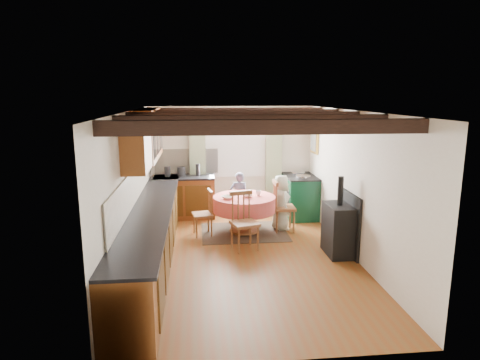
{
  "coord_description": "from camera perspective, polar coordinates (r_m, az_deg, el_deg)",
  "views": [
    {
      "loc": [
        -0.74,
        -6.45,
        2.66
      ],
      "look_at": [
        0.0,
        0.8,
        1.15
      ],
      "focal_mm": 31.14,
      "sensor_mm": 36.0,
      "label": 1
    }
  ],
  "objects": [
    {
      "name": "cup",
      "position": [
        8.08,
        2.53,
        -1.8
      ],
      "size": [
        0.13,
        0.13,
        0.1
      ],
      "primitive_type": "imported",
      "rotation": [
        0.0,
        0.0,
        1.35
      ],
      "color": "silver",
      "rests_on": "dining_table"
    },
    {
      "name": "chair_near",
      "position": [
        7.2,
        0.66,
        -5.68
      ],
      "size": [
        0.54,
        0.56,
        1.01
      ],
      "primitive_type": null,
      "rotation": [
        0.0,
        0.0,
        0.28
      ],
      "color": "#955F35",
      "rests_on": "floor"
    },
    {
      "name": "beam_c",
      "position": [
        6.5,
        0.72,
        8.62
      ],
      "size": [
        3.6,
        0.16,
        0.16
      ],
      "primitive_type": "cube",
      "color": "black",
      "rests_on": "ceiling"
    },
    {
      "name": "curtain_left",
      "position": [
        9.23,
        -5.81,
        1.92
      ],
      "size": [
        0.35,
        0.1,
        2.1
      ],
      "primitive_type": "cube",
      "color": "#B2BD88",
      "rests_on": "wall_back"
    },
    {
      "name": "wall_back",
      "position": [
        9.34,
        -1.22,
        2.71
      ],
      "size": [
        3.6,
        0.0,
        2.4
      ],
      "primitive_type": "cube",
      "color": "silver",
      "rests_on": "ground"
    },
    {
      "name": "splash_back",
      "position": [
        9.3,
        -7.37,
        2.57
      ],
      "size": [
        1.4,
        0.02,
        0.55
      ],
      "primitive_type": "cube",
      "color": "beige",
      "rests_on": "wall_back"
    },
    {
      "name": "curtain_right",
      "position": [
        9.38,
        4.63,
        2.1
      ],
      "size": [
        0.35,
        0.1,
        2.1
      ],
      "primitive_type": "cube",
      "color": "#B2BD88",
      "rests_on": "wall_back"
    },
    {
      "name": "wall_plate",
      "position": [
        9.39,
        5.22,
        5.79
      ],
      "size": [
        0.3,
        0.02,
        0.3
      ],
      "primitive_type": "cylinder",
      "rotation": [
        1.57,
        0.0,
        0.0
      ],
      "color": "silver",
      "rests_on": "wall_back"
    },
    {
      "name": "wall_picture",
      "position": [
        9.15,
        10.17,
        5.5
      ],
      "size": [
        0.04,
        0.5,
        0.6
      ],
      "primitive_type": "cube",
      "color": "gold",
      "rests_on": "wall_right"
    },
    {
      "name": "wall_left",
      "position": [
        6.7,
        -14.8,
        -1.28
      ],
      "size": [
        0.0,
        5.5,
        2.4
      ],
      "primitive_type": "cube",
      "color": "silver",
      "rests_on": "ground"
    },
    {
      "name": "beam_d",
      "position": [
        7.49,
        -0.16,
        9.03
      ],
      "size": [
        3.6,
        0.16,
        0.16
      ],
      "primitive_type": "cube",
      "color": "black",
      "rests_on": "ceiling"
    },
    {
      "name": "wall_front",
      "position": [
        4.04,
        5.19,
        -9.49
      ],
      "size": [
        3.6,
        0.0,
        2.4
      ],
      "primitive_type": "cube",
      "color": "silver",
      "rests_on": "ground"
    },
    {
      "name": "bowl_b",
      "position": [
        7.97,
        1.02,
        -2.13
      ],
      "size": [
        0.24,
        0.24,
        0.06
      ],
      "primitive_type": "imported",
      "rotation": [
        0.0,
        0.0,
        4.9
      ],
      "color": "silver",
      "rests_on": "dining_table"
    },
    {
      "name": "bowl_a",
      "position": [
        7.83,
        -1.66,
        -2.39
      ],
      "size": [
        0.33,
        0.33,
        0.06
      ],
      "primitive_type": "imported",
      "rotation": [
        0.0,
        0.0,
        4.01
      ],
      "color": "silver",
      "rests_on": "dining_table"
    },
    {
      "name": "wall_cabinet_solid",
      "position": [
        6.26,
        -14.0,
        4.39
      ],
      "size": [
        0.34,
        0.9,
        0.7
      ],
      "primitive_type": "cube",
      "color": "brown",
      "rests_on": "wall_left"
    },
    {
      "name": "ceiling",
      "position": [
        6.5,
        0.73,
        9.42
      ],
      "size": [
        3.6,
        5.5,
        0.0
      ],
      "primitive_type": "cube",
      "color": "white",
      "rests_on": "ground"
    },
    {
      "name": "beam_a",
      "position": [
        4.52,
        3.64,
        7.26
      ],
      "size": [
        3.6,
        0.16,
        0.16
      ],
      "primitive_type": "cube",
      "color": "black",
      "rests_on": "ceiling"
    },
    {
      "name": "cast_iron_stove",
      "position": [
        7.14,
        13.44,
        -4.81
      ],
      "size": [
        0.4,
        0.67,
        1.34
      ],
      "primitive_type": null,
      "color": "black",
      "rests_on": "floor"
    },
    {
      "name": "beam_b",
      "position": [
        5.51,
        1.92,
        8.07
      ],
      "size": [
        3.6,
        0.16,
        0.16
      ],
      "primitive_type": "cube",
      "color": "black",
      "rests_on": "ceiling"
    },
    {
      "name": "base_cabinet_back",
      "position": [
        9.18,
        -7.6,
        -2.4
      ],
      "size": [
        1.3,
        0.6,
        0.88
      ],
      "primitive_type": "cube",
      "color": "brown",
      "rests_on": "floor"
    },
    {
      "name": "dining_table",
      "position": [
        8.11,
        0.58,
        -4.76
      ],
      "size": [
        1.2,
        1.2,
        0.72
      ],
      "primitive_type": null,
      "color": "#F83B43",
      "rests_on": "floor"
    },
    {
      "name": "window_pane",
      "position": [
        9.29,
        -0.61,
        5.15
      ],
      "size": [
        1.2,
        0.01,
        1.4
      ],
      "primitive_type": "cube",
      "color": "white",
      "rests_on": "wall_back"
    },
    {
      "name": "aga_range",
      "position": [
        9.24,
        8.19,
        -2.15
      ],
      "size": [
        0.66,
        1.01,
        0.93
      ],
      "primitive_type": null,
      "color": "#0D3B23",
      "rests_on": "floor"
    },
    {
      "name": "rug",
      "position": [
        8.21,
        0.57,
        -7.14
      ],
      "size": [
        1.65,
        1.28,
        0.01
      ],
      "primitive_type": "cube",
      "color": "#42312F",
      "rests_on": "floor"
    },
    {
      "name": "window_frame",
      "position": [
        9.28,
        -0.6,
        5.15
      ],
      "size": [
        1.34,
        0.03,
        1.54
      ],
      "primitive_type": "cube",
      "color": "white",
      "rests_on": "wall_back"
    },
    {
      "name": "base_cabinet_left",
      "position": [
        6.86,
        -11.97,
        -7.43
      ],
      "size": [
        0.6,
        5.3,
        0.88
      ],
      "primitive_type": "cube",
      "color": "brown",
      "rests_on": "floor"
    },
    {
      "name": "worktop_left",
      "position": [
        6.72,
        -11.96,
        -3.72
      ],
      "size": [
        0.64,
        5.3,
        0.04
      ],
      "primitive_type": "cube",
      "color": "black",
      "rests_on": "base_cabinet_left"
    },
    {
      "name": "chair_left",
      "position": [
        7.97,
        -5.17,
        -4.5
      ],
      "size": [
        0.46,
        0.44,
        0.89
      ],
      "primitive_type": null,
      "rotation": [
        0.0,
        0.0,
        -1.4
      ],
      "color": "#955F35",
      "rests_on": "floor"
    },
    {
      "name": "curtain_rod",
      "position": [
        9.15,
        -0.56,
        8.82
      ],
      "size": [
        2.0,
        0.03,
        0.03
      ],
      "primitive_type": "cylinder",
      "rotation": [
        0.0,
        1.57,
        0.0
      ],
      "color": "black",
      "rests_on": "wall_back"
    },
    {
      "name": "wall_cabinet_glass",
      "position": [
        7.73,
        -12.49,
        6.17
      ],
      "size": [
        0.34,
        1.8,
        0.9
      ],
      "primitive_type": "cube",
      "color": "brown",
      "rests_on": "wall_left"
    },
    {
      "name": "canister_slim",
      "position": [
        9.03,
        -5.8,
        1.38
      ],
      "size": [
        0.09,
        0.09,
        0.26
      ],
      "primitive_type": "cylinder",
      "color": "#262628",
      "rests_on": "worktop_back"
    },
    {
      "name": "child_right",
      "position": [
        8.29,
        5.6,
        -3.08
      ],
      "size": [
        0.44,
        0.59,
        1.1
      ],
      "primitive_type": "imported",
      "rotation": [
        0.0,
        0.0,
        1.74
      ],
      "color": "beige",
      "rests_on": "floor"
    },
    {
      "name": "splash_left",
      "position": [
        6.98,
        -14.26,
        -0.73
      ],
      "size": [
        0.02,
        4.5,
        0.55
      ],
      "primitive_type": "cube",
      "color": "beige",
      "rests_on": "wall_left"
    },
    {
      "name": "beam_e",
      "position": [
        8.49,
        -0.83,
        9.34
      ],
      "size": [
        3.6,
        0.16,
        0.16
      ],
      "primitive_type": "cube",
      "color": "black",
      "rests_on": "ceiling"
    },
    {
      "name": "wall_right",
      "position": [
        7.08,
        15.33,
        -0.61
      ],
      "size": [
        0.0,
        5.5,
        2.4
      ],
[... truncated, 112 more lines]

